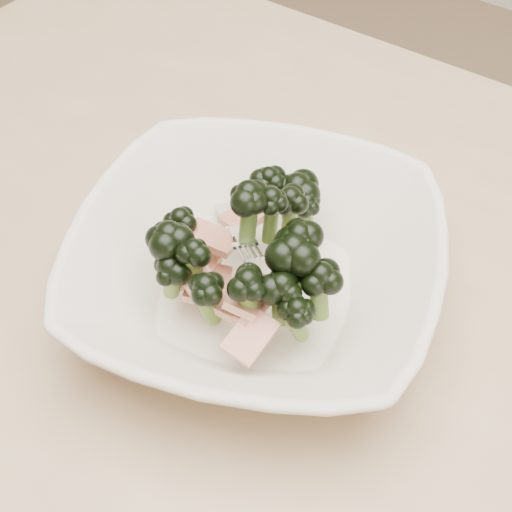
{
  "coord_description": "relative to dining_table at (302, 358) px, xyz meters",
  "views": [
    {
      "loc": [
        0.19,
        -0.35,
        1.23
      ],
      "look_at": [
        -0.03,
        -0.03,
        0.8
      ],
      "focal_mm": 50.0,
      "sensor_mm": 36.0,
      "label": 1
    }
  ],
  "objects": [
    {
      "name": "dining_table",
      "position": [
        0.0,
        0.0,
        0.0
      ],
      "size": [
        1.2,
        0.8,
        0.75
      ],
      "color": "tan",
      "rests_on": "ground"
    },
    {
      "name": "broccoli_dish",
      "position": [
        -0.03,
        -0.03,
        0.14
      ],
      "size": [
        0.39,
        0.39,
        0.13
      ],
      "color": "beige",
      "rests_on": "dining_table"
    }
  ]
}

